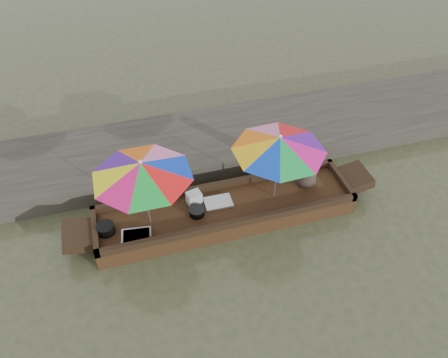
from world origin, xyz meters
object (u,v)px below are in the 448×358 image
object	(u,v)px
cooking_pot	(106,229)
supply_bag	(194,198)
charcoal_grill	(197,212)
tray_crayfish	(137,237)
vendor	(309,165)
umbrella_bow	(146,193)
boat_hull	(225,212)
tray_scallop	(218,203)
umbrella_stern	(277,167)

from	to	relation	value
cooking_pot	supply_bag	size ratio (longest dim) A/B	1.20
cooking_pot	charcoal_grill	bearing A→B (deg)	-1.33
tray_crayfish	vendor	size ratio (longest dim) A/B	0.50
cooking_pot	umbrella_bow	size ratio (longest dim) A/B	0.19
boat_hull	umbrella_bow	xyz separation A→B (m)	(-1.51, 0.00, 0.95)
boat_hull	tray_crayfish	xyz separation A→B (m)	(-1.81, -0.33, 0.22)
vendor	umbrella_bow	xyz separation A→B (m)	(-3.31, -0.14, 0.23)
umbrella_bow	cooking_pot	bearing A→B (deg)	-178.85
tray_crayfish	umbrella_bow	distance (m)	0.86
charcoal_grill	umbrella_bow	bearing A→B (deg)	176.40
supply_bag	charcoal_grill	bearing A→B (deg)	-94.40
tray_crayfish	tray_scallop	distance (m)	1.75
tray_crayfish	umbrella_stern	world-z (taller)	umbrella_stern
charcoal_grill	vendor	size ratio (longest dim) A/B	0.27
boat_hull	supply_bag	bearing A→B (deg)	154.19
tray_crayfish	supply_bag	distance (m)	1.38
umbrella_stern	boat_hull	bearing A→B (deg)	180.00
umbrella_bow	umbrella_stern	distance (m)	2.54
tray_scallop	supply_bag	distance (m)	0.49
charcoal_grill	supply_bag	distance (m)	0.34
tray_scallop	umbrella_stern	size ratio (longest dim) A/B	0.30
tray_crayfish	tray_scallop	bearing A→B (deg)	14.64
charcoal_grill	umbrella_stern	distance (m)	1.78
supply_bag	vendor	xyz separation A→B (m)	(2.38, -0.14, 0.42)
supply_bag	cooking_pot	bearing A→B (deg)	-170.57
cooking_pot	vendor	xyz separation A→B (m)	(4.14, 0.15, 0.46)
boat_hull	umbrella_bow	world-z (taller)	umbrella_bow
cooking_pot	tray_scallop	size ratio (longest dim) A/B	0.62
boat_hull	cooking_pot	distance (m)	2.35
tray_crayfish	charcoal_grill	size ratio (longest dim) A/B	1.83
tray_scallop	charcoal_grill	world-z (taller)	charcoal_grill
tray_scallop	charcoal_grill	bearing A→B (deg)	-160.74
charcoal_grill	vendor	world-z (taller)	vendor
tray_scallop	supply_bag	xyz separation A→B (m)	(-0.45, 0.17, 0.10)
tray_scallop	umbrella_bow	xyz separation A→B (m)	(-1.39, -0.11, 0.74)
boat_hull	tray_scallop	distance (m)	0.26
cooking_pot	charcoal_grill	size ratio (longest dim) A/B	1.13
cooking_pot	umbrella_bow	xyz separation A→B (m)	(0.83, 0.02, 0.69)
cooking_pot	supply_bag	world-z (taller)	supply_bag
vendor	umbrella_stern	bearing A→B (deg)	15.04
tray_crayfish	charcoal_grill	world-z (taller)	charcoal_grill
tray_scallop	umbrella_bow	distance (m)	1.58
tray_scallop	charcoal_grill	distance (m)	0.51
tray_scallop	umbrella_bow	bearing A→B (deg)	-175.45
boat_hull	cooking_pot	world-z (taller)	cooking_pot
umbrella_bow	umbrella_stern	xyz separation A→B (m)	(2.54, 0.00, 0.00)
charcoal_grill	cooking_pot	bearing A→B (deg)	178.67
vendor	umbrella_bow	world-z (taller)	umbrella_bow
tray_crayfish	cooking_pot	bearing A→B (deg)	149.13
cooking_pot	supply_bag	bearing A→B (deg)	9.43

